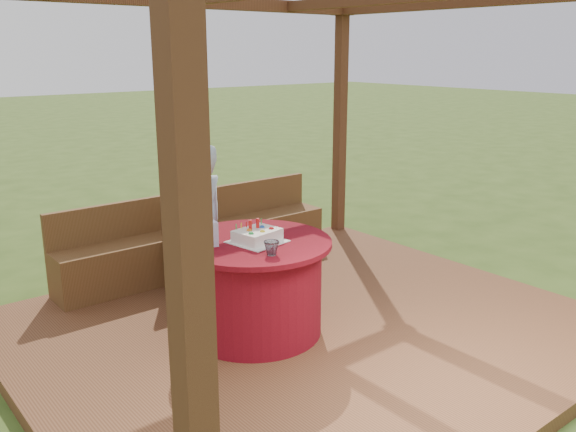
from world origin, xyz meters
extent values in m
plane|color=#334C19|center=(0.00, 0.00, 0.00)|extent=(60.00, 60.00, 0.00)
cube|color=brown|center=(0.00, 0.00, 0.06)|extent=(4.50, 4.00, 0.12)
cube|color=brown|center=(-2.13, -1.88, 1.42)|extent=(0.12, 0.12, 2.60)
cube|color=brown|center=(2.13, 1.88, 1.42)|extent=(0.12, 0.12, 2.60)
cube|color=brown|center=(0.00, 1.88, 2.78)|extent=(4.50, 0.14, 0.12)
cube|color=brown|center=(2.13, 0.00, 2.78)|extent=(0.14, 4.00, 0.12)
cube|color=brown|center=(0.00, 1.70, 0.34)|extent=(3.00, 0.42, 0.45)
cube|color=brown|center=(0.00, 1.88, 0.75)|extent=(3.00, 0.06, 0.35)
cylinder|color=maroon|center=(-0.42, 0.16, 0.49)|extent=(1.07, 1.07, 0.73)
cylinder|color=maroon|center=(-0.42, 0.16, 0.87)|extent=(1.23, 1.23, 0.04)
cube|color=#3B1F12|center=(-0.35, 1.28, 0.52)|extent=(0.41, 0.41, 0.05)
cylinder|color=#3B1F12|center=(-0.51, 1.13, 0.32)|extent=(0.04, 0.04, 0.40)
cylinder|color=#3B1F12|center=(-0.19, 1.12, 0.32)|extent=(0.04, 0.04, 0.40)
cylinder|color=#3B1F12|center=(-0.50, 1.45, 0.32)|extent=(0.04, 0.04, 0.40)
cylinder|color=#3B1F12|center=(-0.18, 1.43, 0.32)|extent=(0.04, 0.04, 0.40)
cube|color=#3B1F12|center=(-0.34, 1.46, 0.74)|extent=(0.40, 0.06, 0.45)
imported|color=#8CADD0|center=(-0.42, 0.94, 0.84)|extent=(0.60, 0.47, 1.44)
sphere|color=white|center=(-0.42, 0.94, 1.50)|extent=(0.21, 0.21, 0.21)
cube|color=white|center=(-0.42, 0.11, 0.90)|extent=(0.43, 0.43, 0.01)
cube|color=white|center=(-0.42, 0.11, 0.95)|extent=(0.36, 0.31, 0.09)
cylinder|color=red|center=(-0.46, 0.15, 1.03)|extent=(0.03, 0.03, 0.08)
cylinder|color=red|center=(-0.39, 0.15, 1.03)|extent=(0.03, 0.03, 0.08)
sphere|color=green|center=(-0.52, 0.05, 1.01)|extent=(0.04, 0.04, 0.04)
sphere|color=yellow|center=(-0.42, 0.04, 1.01)|extent=(0.04, 0.04, 0.04)
sphere|color=red|center=(-0.32, 0.06, 1.01)|extent=(0.04, 0.04, 0.04)
sphere|color=orange|center=(-0.48, 0.13, 1.01)|extent=(0.04, 0.04, 0.04)
sphere|color=blue|center=(-0.35, 0.14, 1.01)|extent=(0.04, 0.04, 0.04)
cube|color=#EC98D3|center=(-0.77, 0.25, 0.99)|extent=(0.15, 0.11, 0.19)
imported|color=silver|center=(-0.52, -0.21, 0.95)|extent=(0.14, 0.14, 0.11)
camera|label=1|loc=(-3.05, -3.54, 2.33)|focal=38.00mm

